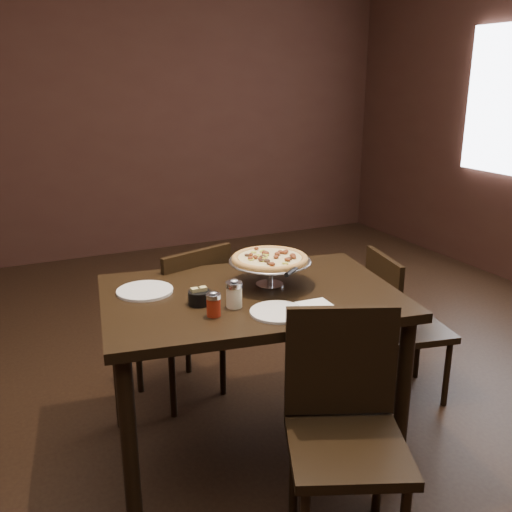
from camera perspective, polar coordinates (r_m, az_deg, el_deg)
name	(u,v)px	position (r m, az deg, el deg)	size (l,w,h in m)	color
room	(273,151)	(2.30, 1.73, 10.43)	(6.04, 7.04, 2.84)	black
dining_table	(251,315)	(2.52, -0.54, -5.87)	(1.38, 1.04, 0.79)	black
pizza_stand	(270,259)	(2.52, 1.39, -0.31)	(0.37, 0.37, 0.15)	silver
parmesan_shaker	(234,294)	(2.31, -2.20, -3.79)	(0.07, 0.07, 0.12)	#F4EBBD
pepper_flake_shaker	(214,304)	(2.23, -4.26, -4.84)	(0.06, 0.06, 0.10)	maroon
packet_caddy	(199,297)	(2.35, -5.69, -4.10)	(0.09, 0.09, 0.07)	black
napkin_stack	(316,307)	(2.32, 6.05, -5.07)	(0.13, 0.13, 0.01)	white
plate_left	(145,291)	(2.52, -11.05, -3.44)	(0.24, 0.24, 0.01)	white
plate_near	(278,312)	(2.26, 2.19, -5.62)	(0.22, 0.22, 0.01)	white
serving_spatula	(292,271)	(2.38, 3.66, -1.53)	(0.18, 0.18, 0.03)	silver
chair_far	(186,318)	(3.03, -7.00, -6.13)	(0.51, 0.51, 0.87)	black
chair_near	(344,422)	(2.18, 8.84, -16.13)	(0.55, 0.55, 0.89)	black
chair_side	(399,321)	(3.14, 14.10, -6.32)	(0.45, 0.45, 0.82)	black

